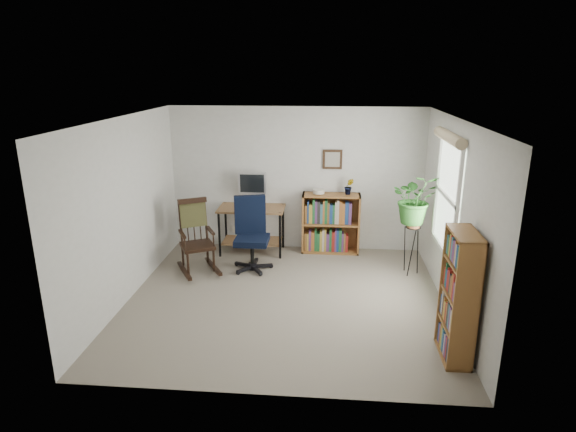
# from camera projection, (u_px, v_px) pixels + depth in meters

# --- Properties ---
(floor) EXTENTS (4.20, 4.00, 0.00)m
(floor) POSITION_uv_depth(u_px,v_px,m) (285.00, 299.00, 6.48)
(floor) COLOR gray
(floor) RESTS_ON ground
(ceiling) EXTENTS (4.20, 4.00, 0.00)m
(ceiling) POSITION_uv_depth(u_px,v_px,m) (285.00, 119.00, 5.78)
(ceiling) COLOR silver
(ceiling) RESTS_ON ground
(wall_back) EXTENTS (4.20, 0.00, 2.40)m
(wall_back) POSITION_uv_depth(u_px,v_px,m) (296.00, 179.00, 8.03)
(wall_back) COLOR silver
(wall_back) RESTS_ON ground
(wall_front) EXTENTS (4.20, 0.00, 2.40)m
(wall_front) POSITION_uv_depth(u_px,v_px,m) (265.00, 279.00, 4.23)
(wall_front) COLOR silver
(wall_front) RESTS_ON ground
(wall_left) EXTENTS (0.00, 4.00, 2.40)m
(wall_left) POSITION_uv_depth(u_px,v_px,m) (126.00, 210.00, 6.30)
(wall_left) COLOR silver
(wall_left) RESTS_ON ground
(wall_right) EXTENTS (0.00, 4.00, 2.40)m
(wall_right) POSITION_uv_depth(u_px,v_px,m) (454.00, 218.00, 5.96)
(wall_right) COLOR silver
(wall_right) RESTS_ON ground
(window) EXTENTS (0.12, 1.20, 1.50)m
(window) POSITION_uv_depth(u_px,v_px,m) (447.00, 196.00, 6.19)
(window) COLOR white
(window) RESTS_ON wall_right
(desk) EXTENTS (1.08, 0.60, 0.78)m
(desk) POSITION_uv_depth(u_px,v_px,m) (252.00, 230.00, 8.05)
(desk) COLOR olive
(desk) RESTS_ON floor
(monitor) EXTENTS (0.46, 0.16, 0.56)m
(monitor) POSITION_uv_depth(u_px,v_px,m) (252.00, 189.00, 7.98)
(monitor) COLOR silver
(monitor) RESTS_ON desk
(keyboard) EXTENTS (0.40, 0.15, 0.02)m
(keyboard) POSITION_uv_depth(u_px,v_px,m) (250.00, 209.00, 7.81)
(keyboard) COLOR black
(keyboard) RESTS_ON desk
(office_chair) EXTENTS (0.76, 0.76, 1.14)m
(office_chair) POSITION_uv_depth(u_px,v_px,m) (252.00, 234.00, 7.28)
(office_chair) COLOR black
(office_chair) RESTS_ON floor
(rocking_chair) EXTENTS (0.96, 1.13, 1.13)m
(rocking_chair) POSITION_uv_depth(u_px,v_px,m) (197.00, 236.00, 7.22)
(rocking_chair) COLOR black
(rocking_chair) RESTS_ON floor
(low_bookshelf) EXTENTS (0.95, 0.32, 1.00)m
(low_bookshelf) POSITION_uv_depth(u_px,v_px,m) (331.00, 223.00, 8.02)
(low_bookshelf) COLOR #966131
(low_bookshelf) RESTS_ON floor
(tall_bookshelf) EXTENTS (0.26, 0.62, 1.41)m
(tall_bookshelf) POSITION_uv_depth(u_px,v_px,m) (459.00, 296.00, 5.00)
(tall_bookshelf) COLOR #966131
(tall_bookshelf) RESTS_ON floor
(plant_stand) EXTENTS (0.26, 0.26, 0.86)m
(plant_stand) POSITION_uv_depth(u_px,v_px,m) (412.00, 247.00, 7.17)
(plant_stand) COLOR black
(plant_stand) RESTS_ON floor
(spider_plant) EXTENTS (1.69, 1.88, 1.46)m
(spider_plant) POSITION_uv_depth(u_px,v_px,m) (417.00, 175.00, 6.85)
(spider_plant) COLOR #2D6E26
(spider_plant) RESTS_ON plant_stand
(potted_plant_small) EXTENTS (0.13, 0.24, 0.11)m
(potted_plant_small) POSITION_uv_depth(u_px,v_px,m) (349.00, 191.00, 7.84)
(potted_plant_small) COLOR #2D6E26
(potted_plant_small) RESTS_ON low_bookshelf
(framed_picture) EXTENTS (0.32, 0.04, 0.32)m
(framed_picture) POSITION_uv_depth(u_px,v_px,m) (332.00, 160.00, 7.85)
(framed_picture) COLOR black
(framed_picture) RESTS_ON wall_back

